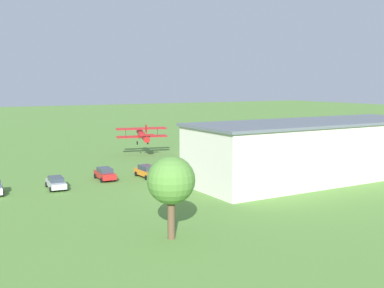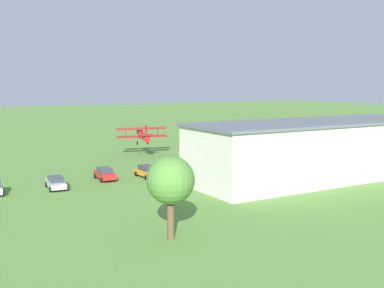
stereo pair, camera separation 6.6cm
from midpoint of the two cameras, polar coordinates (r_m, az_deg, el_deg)
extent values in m
plane|color=#568438|center=(88.97, 0.01, -1.09)|extent=(400.00, 400.00, 0.00)
cube|color=beige|center=(67.10, 14.41, -0.82)|extent=(35.70, 12.14, 7.49)
cube|color=slate|center=(66.68, 14.52, 2.51)|extent=(36.30, 12.75, 0.35)
cube|color=#384251|center=(71.47, 11.07, -0.79)|extent=(10.00, 0.28, 6.14)
cylinder|color=#B21E1E|center=(85.46, -5.84, 1.02)|extent=(2.43, 6.71, 1.94)
cone|color=black|center=(89.01, -6.31, 0.95)|extent=(0.91, 0.93, 0.85)
cube|color=#B21E1E|center=(86.23, -5.94, 0.90)|extent=(9.13, 3.25, 0.31)
cube|color=#B21E1E|center=(86.65, -6.03, 1.83)|extent=(9.13, 3.25, 0.31)
cube|color=#B21E1E|center=(82.59, -5.45, 1.80)|extent=(0.36, 1.26, 1.43)
cube|color=#B21E1E|center=(82.56, -5.42, 1.08)|extent=(2.73, 1.42, 0.20)
cylinder|color=black|center=(86.28, -5.28, 0.17)|extent=(0.27, 0.66, 0.64)
cylinder|color=black|center=(85.90, -6.51, 0.12)|extent=(0.27, 0.66, 0.64)
cylinder|color=#332D28|center=(87.07, -4.12, 1.43)|extent=(0.13, 0.28, 1.43)
cylinder|color=#332D28|center=(85.91, -7.87, 1.30)|extent=(0.13, 0.28, 1.43)
cube|color=orange|center=(66.47, -5.38, -3.37)|extent=(1.98, 4.74, 0.72)
cube|color=#2D3842|center=(66.35, -5.38, -2.80)|extent=(1.68, 2.67, 0.63)
cylinder|color=black|center=(65.55, -4.05, -3.83)|extent=(0.24, 0.65, 0.64)
cylinder|color=black|center=(64.75, -5.46, -3.99)|extent=(0.24, 0.65, 0.64)
cylinder|color=black|center=(68.33, -5.29, -3.39)|extent=(0.24, 0.65, 0.64)
cylinder|color=black|center=(67.57, -6.66, -3.53)|extent=(0.24, 0.65, 0.64)
cube|color=red|center=(65.58, -10.28, -3.60)|extent=(2.06, 4.63, 0.74)
cube|color=#2D3842|center=(65.46, -10.30, -3.03)|extent=(1.74, 2.62, 0.58)
cylinder|color=black|center=(64.46, -9.10, -4.10)|extent=(0.25, 0.65, 0.64)
cylinder|color=black|center=(63.94, -10.67, -4.22)|extent=(0.25, 0.65, 0.64)
cylinder|color=black|center=(67.36, -9.90, -3.62)|extent=(0.25, 0.65, 0.64)
cylinder|color=black|center=(66.87, -11.41, -3.74)|extent=(0.25, 0.65, 0.64)
cube|color=#B7B7BC|center=(61.41, -15.82, -4.54)|extent=(2.14, 4.82, 0.65)
cube|color=#2D3842|center=(61.30, -15.84, -4.00)|extent=(1.77, 2.74, 0.52)
cylinder|color=black|center=(60.09, -14.70, -5.08)|extent=(0.27, 0.65, 0.64)
cylinder|color=black|center=(59.80, -16.40, -5.19)|extent=(0.27, 0.65, 0.64)
cylinder|color=black|center=(63.17, -15.24, -4.50)|extent=(0.27, 0.65, 0.64)
cylinder|color=black|center=(62.89, -16.86, -4.61)|extent=(0.27, 0.65, 0.64)
cylinder|color=black|center=(59.34, -21.51, -5.50)|extent=(0.28, 0.66, 0.64)
cylinder|color=black|center=(62.07, -21.61, -4.96)|extent=(0.28, 0.66, 0.64)
cylinder|color=orange|center=(89.32, 16.37, -1.08)|extent=(0.35, 0.35, 0.84)
cylinder|color=#33723F|center=(89.23, 16.39, -0.62)|extent=(0.41, 0.41, 0.60)
sphere|color=brown|center=(89.17, 16.40, -0.36)|extent=(0.23, 0.23, 0.23)
cylinder|color=#3F3F47|center=(88.12, 11.39, -1.05)|extent=(0.45, 0.45, 0.81)
cylinder|color=#33723F|center=(88.02, 11.40, -0.61)|extent=(0.53, 0.53, 0.57)
sphere|color=#D8AD84|center=(87.97, 11.41, -0.35)|extent=(0.22, 0.22, 0.22)
cylinder|color=brown|center=(40.38, -2.52, -8.58)|extent=(0.63, 0.63, 3.77)
sphere|color=#4C7F33|center=(39.65, -2.55, -4.28)|extent=(4.01, 4.01, 4.01)
camera|label=1|loc=(0.03, -90.02, 0.00)|focal=45.09mm
camera|label=2|loc=(0.03, 89.98, 0.00)|focal=45.09mm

